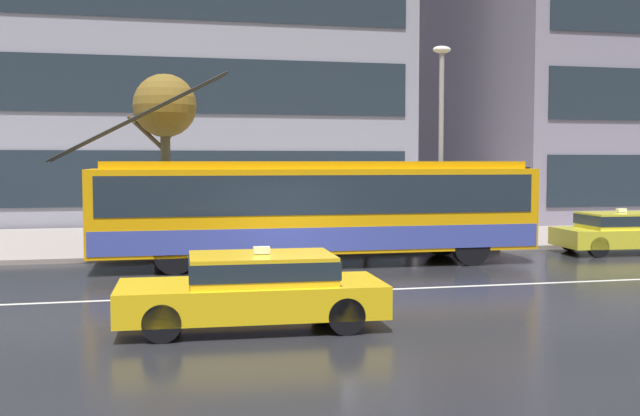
{
  "coord_description": "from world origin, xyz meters",
  "views": [
    {
      "loc": [
        -3.3,
        -16.88,
        2.85
      ],
      "look_at": [
        1.34,
        3.6,
        1.53
      ],
      "focal_mm": 41.88,
      "sensor_mm": 36.0,
      "label": 1
    }
  ],
  "objects_px": {
    "pedestrian_at_shelter": "(409,210)",
    "bus_shelter": "(233,183)",
    "taxi_oncoming_near": "(255,287)",
    "pedestrian_approaching_curb": "(308,197)",
    "street_lamp": "(441,127)",
    "pedestrian_waiting_by_pole": "(155,198)",
    "pedestrian_walking_past": "(368,197)",
    "taxi_ahead_of_bus": "(624,231)",
    "street_tree_bare": "(165,109)",
    "trolleybus": "(316,207)"
  },
  "relations": [
    {
      "from": "bus_shelter",
      "to": "street_tree_bare",
      "type": "xyz_separation_m",
      "value": [
        -2.12,
        -0.31,
        2.29
      ]
    },
    {
      "from": "pedestrian_approaching_curb",
      "to": "street_lamp",
      "type": "distance_m",
      "value": 4.93
    },
    {
      "from": "pedestrian_at_shelter",
      "to": "street_lamp",
      "type": "bearing_deg",
      "value": -81.4
    },
    {
      "from": "pedestrian_approaching_curb",
      "to": "bus_shelter",
      "type": "bearing_deg",
      "value": 144.61
    },
    {
      "from": "street_lamp",
      "to": "pedestrian_at_shelter",
      "type": "bearing_deg",
      "value": 98.6
    },
    {
      "from": "taxi_oncoming_near",
      "to": "pedestrian_waiting_by_pole",
      "type": "height_order",
      "value": "pedestrian_waiting_by_pole"
    },
    {
      "from": "bus_shelter",
      "to": "pedestrian_at_shelter",
      "type": "bearing_deg",
      "value": 7.47
    },
    {
      "from": "taxi_oncoming_near",
      "to": "taxi_ahead_of_bus",
      "type": "bearing_deg",
      "value": 31.72
    },
    {
      "from": "trolleybus",
      "to": "pedestrian_at_shelter",
      "type": "bearing_deg",
      "value": 46.6
    },
    {
      "from": "taxi_oncoming_near",
      "to": "street_tree_bare",
      "type": "xyz_separation_m",
      "value": [
        -1.27,
        10.95,
        3.73
      ]
    },
    {
      "from": "pedestrian_at_shelter",
      "to": "bus_shelter",
      "type": "bearing_deg",
      "value": -172.53
    },
    {
      "from": "pedestrian_approaching_curb",
      "to": "pedestrian_waiting_by_pole",
      "type": "xyz_separation_m",
      "value": [
        -4.56,
        -0.14,
        0.03
      ]
    },
    {
      "from": "taxi_ahead_of_bus",
      "to": "pedestrian_approaching_curb",
      "type": "distance_m",
      "value": 9.85
    },
    {
      "from": "pedestrian_approaching_curb",
      "to": "pedestrian_walking_past",
      "type": "height_order",
      "value": "pedestrian_approaching_curb"
    },
    {
      "from": "taxi_oncoming_near",
      "to": "pedestrian_approaching_curb",
      "type": "height_order",
      "value": "pedestrian_approaching_curb"
    },
    {
      "from": "trolleybus",
      "to": "street_tree_bare",
      "type": "relative_size",
      "value": 2.43
    },
    {
      "from": "pedestrian_approaching_curb",
      "to": "street_lamp",
      "type": "relative_size",
      "value": 0.32
    },
    {
      "from": "pedestrian_waiting_by_pole",
      "to": "street_tree_bare",
      "type": "relative_size",
      "value": 0.38
    },
    {
      "from": "taxi_oncoming_near",
      "to": "bus_shelter",
      "type": "xyz_separation_m",
      "value": [
        0.85,
        11.26,
        1.44
      ]
    },
    {
      "from": "taxi_ahead_of_bus",
      "to": "street_tree_bare",
      "type": "height_order",
      "value": "street_tree_bare"
    },
    {
      "from": "street_tree_bare",
      "to": "pedestrian_waiting_by_pole",
      "type": "bearing_deg",
      "value": -104.08
    },
    {
      "from": "bus_shelter",
      "to": "pedestrian_approaching_curb",
      "type": "bearing_deg",
      "value": -35.39
    },
    {
      "from": "pedestrian_walking_past",
      "to": "street_tree_bare",
      "type": "bearing_deg",
      "value": 168.13
    },
    {
      "from": "pedestrian_at_shelter",
      "to": "pedestrian_waiting_by_pole",
      "type": "relative_size",
      "value": 0.82
    },
    {
      "from": "street_lamp",
      "to": "taxi_oncoming_near",
      "type": "bearing_deg",
      "value": -126.48
    },
    {
      "from": "trolleybus",
      "to": "taxi_oncoming_near",
      "type": "height_order",
      "value": "trolleybus"
    },
    {
      "from": "taxi_oncoming_near",
      "to": "street_tree_bare",
      "type": "relative_size",
      "value": 0.85
    },
    {
      "from": "bus_shelter",
      "to": "pedestrian_walking_past",
      "type": "xyz_separation_m",
      "value": [
        4.01,
        -1.59,
        -0.42
      ]
    },
    {
      "from": "street_tree_bare",
      "to": "taxi_ahead_of_bus",
      "type": "bearing_deg",
      "value": -13.03
    },
    {
      "from": "trolleybus",
      "to": "street_lamp",
      "type": "distance_m",
      "value": 5.8
    },
    {
      "from": "pedestrian_approaching_curb",
      "to": "street_lamp",
      "type": "bearing_deg",
      "value": 3.04
    },
    {
      "from": "pedestrian_at_shelter",
      "to": "pedestrian_waiting_by_pole",
      "type": "distance_m",
      "value": 9.04
    },
    {
      "from": "pedestrian_approaching_curb",
      "to": "taxi_ahead_of_bus",
      "type": "bearing_deg",
      "value": -11.81
    },
    {
      "from": "pedestrian_approaching_curb",
      "to": "street_lamp",
      "type": "xyz_separation_m",
      "value": [
        4.43,
        0.24,
        2.17
      ]
    },
    {
      "from": "bus_shelter",
      "to": "pedestrian_waiting_by_pole",
      "type": "height_order",
      "value": "bus_shelter"
    },
    {
      "from": "taxi_oncoming_near",
      "to": "street_tree_bare",
      "type": "distance_m",
      "value": 11.64
    },
    {
      "from": "pedestrian_approaching_curb",
      "to": "pedestrian_walking_past",
      "type": "bearing_deg",
      "value": -2.89
    },
    {
      "from": "pedestrian_waiting_by_pole",
      "to": "street_lamp",
      "type": "height_order",
      "value": "street_lamp"
    },
    {
      "from": "trolleybus",
      "to": "pedestrian_waiting_by_pole",
      "type": "relative_size",
      "value": 6.38
    },
    {
      "from": "bus_shelter",
      "to": "street_tree_bare",
      "type": "distance_m",
      "value": 3.13
    },
    {
      "from": "taxi_oncoming_near",
      "to": "pedestrian_waiting_by_pole",
      "type": "bearing_deg",
      "value": 99.45
    },
    {
      "from": "trolleybus",
      "to": "pedestrian_walking_past",
      "type": "distance_m",
      "value": 3.06
    },
    {
      "from": "pedestrian_approaching_curb",
      "to": "pedestrian_walking_past",
      "type": "xyz_separation_m",
      "value": [
        1.9,
        -0.1,
        -0.04
      ]
    },
    {
      "from": "taxi_ahead_of_bus",
      "to": "pedestrian_walking_past",
      "type": "height_order",
      "value": "pedestrian_walking_past"
    },
    {
      "from": "pedestrian_at_shelter",
      "to": "trolleybus",
      "type": "bearing_deg",
      "value": -133.4
    },
    {
      "from": "pedestrian_waiting_by_pole",
      "to": "street_lamp",
      "type": "bearing_deg",
      "value": 2.36
    },
    {
      "from": "bus_shelter",
      "to": "pedestrian_waiting_by_pole",
      "type": "bearing_deg",
      "value": -146.34
    },
    {
      "from": "pedestrian_approaching_curb",
      "to": "street_tree_bare",
      "type": "relative_size",
      "value": 0.38
    },
    {
      "from": "street_lamp",
      "to": "street_tree_bare",
      "type": "xyz_separation_m",
      "value": [
        -8.66,
        0.96,
        0.5
      ]
    },
    {
      "from": "trolleybus",
      "to": "street_lamp",
      "type": "relative_size",
      "value": 2.05
    }
  ]
}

